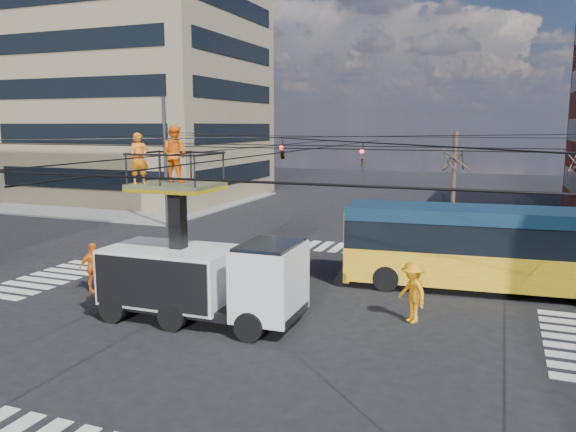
# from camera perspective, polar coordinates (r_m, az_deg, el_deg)

# --- Properties ---
(ground) EXTENTS (120.00, 120.00, 0.00)m
(ground) POSITION_cam_1_polar(r_m,az_deg,el_deg) (20.11, -1.78, -9.07)
(ground) COLOR black
(ground) RESTS_ON ground
(sidewalk_nw) EXTENTS (18.00, 18.00, 0.12)m
(sidewalk_nw) POSITION_cam_1_polar(r_m,az_deg,el_deg) (48.32, -15.28, 1.48)
(sidewalk_nw) COLOR slate
(sidewalk_nw) RESTS_ON ground
(crosswalks) EXTENTS (22.40, 22.40, 0.02)m
(crosswalks) POSITION_cam_1_polar(r_m,az_deg,el_deg) (20.11, -1.78, -9.04)
(crosswalks) COLOR silver
(crosswalks) RESTS_ON ground
(building_tower) EXTENTS (18.06, 16.06, 30.00)m
(building_tower) POSITION_cam_1_polar(r_m,az_deg,el_deg) (51.64, -14.90, 18.64)
(building_tower) COLOR #827053
(building_tower) RESTS_ON ground
(overhead_network) EXTENTS (24.24, 24.24, 8.00)m
(overhead_network) POSITION_cam_1_polar(r_m,az_deg,el_deg) (19.60, -1.58, 3.30)
(overhead_network) COLOR #2D2D30
(overhead_network) RESTS_ON ground
(tree_a) EXTENTS (2.00, 2.00, 6.00)m
(tree_a) POSITION_cam_1_polar(r_m,az_deg,el_deg) (31.24, 16.59, 5.77)
(tree_a) COLOR #382B21
(tree_a) RESTS_ON ground
(utility_truck) EXTENTS (7.04, 2.75, 6.30)m
(utility_truck) POSITION_cam_1_polar(r_m,az_deg,el_deg) (18.32, -8.87, -4.33)
(utility_truck) COLOR black
(utility_truck) RESTS_ON ground
(city_bus) EXTENTS (11.16, 3.53, 3.20)m
(city_bus) POSITION_cam_1_polar(r_m,az_deg,el_deg) (22.77, 19.91, -2.95)
(city_bus) COLOR orange
(city_bus) RESTS_ON ground
(traffic_cone) EXTENTS (0.36, 0.36, 0.69)m
(traffic_cone) POSITION_cam_1_polar(r_m,az_deg,el_deg) (21.63, -15.46, -7.12)
(traffic_cone) COLOR #E93E09
(traffic_cone) RESTS_ON ground
(worker_ground) EXTENTS (0.83, 1.21, 1.91)m
(worker_ground) POSITION_cam_1_polar(r_m,az_deg,el_deg) (22.70, -19.21, -4.95)
(worker_ground) COLOR orange
(worker_ground) RESTS_ON ground
(flagger) EXTENTS (1.41, 1.43, 1.98)m
(flagger) POSITION_cam_1_polar(r_m,az_deg,el_deg) (18.65, 12.49, -7.57)
(flagger) COLOR orange
(flagger) RESTS_ON ground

